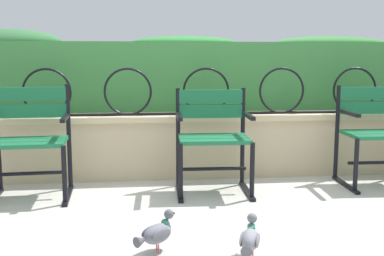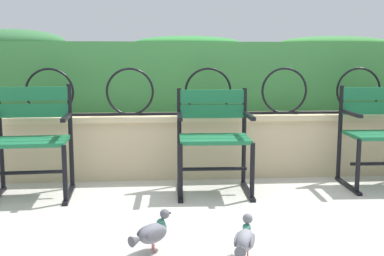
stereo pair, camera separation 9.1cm
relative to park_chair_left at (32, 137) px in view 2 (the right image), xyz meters
name	(u,v)px [view 2 (the right image)]	position (x,y,z in m)	size (l,w,h in m)	color
ground_plane	(193,204)	(1.23, -0.34, -0.46)	(60.00, 60.00, 0.00)	#BCB7AD
stone_wall	(185,144)	(1.23, 0.54, -0.18)	(6.53, 0.41, 0.57)	#C6B289
iron_arch_fence	(171,94)	(1.10, 0.46, 0.29)	(6.01, 0.02, 0.42)	black
hedge_row	(178,73)	(1.19, 0.96, 0.46)	(6.40, 0.49, 0.77)	#387A3D
park_chair_left	(32,137)	(0.00, 0.00, 0.00)	(0.62, 0.55, 0.86)	#19663D
park_chair_centre	(214,136)	(1.42, 0.00, -0.01)	(0.60, 0.54, 0.82)	#19663D
park_chair_right	(380,131)	(2.84, 0.07, -0.01)	(0.62, 0.54, 0.84)	#19663D
pigeon_near_chairs	(152,232)	(0.93, -1.19, -0.35)	(0.24, 0.23, 0.22)	slate
pigeon_far_side	(245,239)	(1.42, -1.33, -0.35)	(0.16, 0.28, 0.22)	gray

